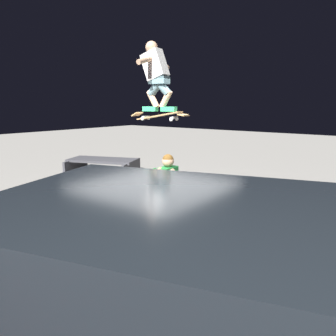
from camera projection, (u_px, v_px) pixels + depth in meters
ground_plane at (155, 218)px, 5.95m from camera, size 40.00×40.00×0.00m
ledge_box_main at (165, 208)px, 5.83m from camera, size 1.58×0.71×0.44m
person_sitting_on_ledge at (164, 189)px, 5.30m from camera, size 0.59×0.76×1.28m
skateboard at (159, 116)px, 5.27m from camera, size 1.04×0.33×0.15m
skater_airborne at (156, 73)px, 5.17m from camera, size 0.63×0.89×1.12m
kicker_ramp at (73, 199)px, 6.94m from camera, size 1.22×1.14×0.32m
picnic_table_back at (103, 169)px, 8.03m from camera, size 2.09×1.89×0.75m
parked_car at (140, 315)px, 1.98m from camera, size 4.51×2.85×1.56m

